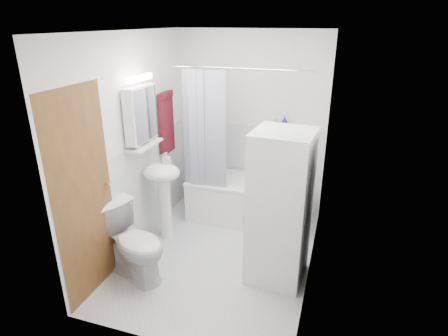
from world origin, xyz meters
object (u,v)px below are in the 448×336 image
(bathtub, at_px, (245,198))
(sink, at_px, (163,184))
(washer_dryer, at_px, (279,208))
(toilet, at_px, (133,243))

(bathtub, height_order, sink, sink)
(sink, xyz_separation_m, washer_dryer, (1.43, -0.33, 0.08))
(sink, height_order, toilet, sink)
(sink, bearing_deg, bathtub, 41.71)
(sink, xyz_separation_m, toilet, (0.03, -0.77, -0.32))
(sink, bearing_deg, washer_dryer, -12.95)
(bathtub, xyz_separation_m, washer_dryer, (0.62, -1.05, 0.48))
(toilet, bearing_deg, bathtub, -6.39)
(washer_dryer, relative_size, toilet, 2.00)
(bathtub, relative_size, toilet, 1.86)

